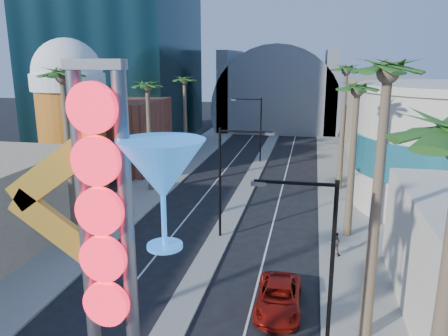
% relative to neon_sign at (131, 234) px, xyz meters
% --- Properties ---
extents(sidewalk_west, '(5.00, 100.00, 0.15)m').
position_rel_neon_sign_xyz_m(sidewalk_west, '(-10.32, 32.04, -7.23)').
color(sidewalk_west, gray).
rests_on(sidewalk_west, ground).
extents(sidewalk_east, '(5.00, 100.00, 0.15)m').
position_rel_neon_sign_xyz_m(sidewalk_east, '(8.68, 32.04, -7.23)').
color(sidewalk_east, gray).
rests_on(sidewalk_east, ground).
extents(median, '(1.60, 84.00, 0.15)m').
position_rel_neon_sign_xyz_m(median, '(-0.82, 35.04, -7.23)').
color(median, gray).
rests_on(median, ground).
extents(brick_filler_west, '(10.00, 10.00, 8.00)m').
position_rel_neon_sign_xyz_m(brick_filler_west, '(-16.82, 35.04, -3.31)').
color(brick_filler_west, brown).
rests_on(brick_filler_west, ground).
extents(filler_east, '(10.00, 20.00, 10.00)m').
position_rel_neon_sign_xyz_m(filler_east, '(15.18, 45.04, -2.31)').
color(filler_east, tan).
rests_on(filler_east, ground).
extents(beer_mug, '(7.00, 7.00, 14.50)m').
position_rel_neon_sign_xyz_m(beer_mug, '(-17.82, 27.04, 0.54)').
color(beer_mug, '#BA6018').
rests_on(beer_mug, ground).
extents(canopy, '(22.00, 16.00, 22.00)m').
position_rel_neon_sign_xyz_m(canopy, '(-0.82, 69.04, -3.00)').
color(canopy, slate).
rests_on(canopy, ground).
extents(neon_sign, '(6.53, 2.60, 12.55)m').
position_rel_neon_sign_xyz_m(neon_sign, '(0.00, 0.00, 0.00)').
color(neon_sign, gray).
rests_on(neon_sign, ground).
extents(streetlight_0, '(3.79, 0.25, 8.00)m').
position_rel_neon_sign_xyz_m(streetlight_0, '(-0.27, 17.04, -2.43)').
color(streetlight_0, black).
rests_on(streetlight_0, ground).
extents(streetlight_1, '(3.79, 0.25, 8.00)m').
position_rel_neon_sign_xyz_m(streetlight_1, '(-1.36, 41.04, -2.43)').
color(streetlight_1, black).
rests_on(streetlight_1, ground).
extents(streetlight_2, '(3.45, 0.25, 8.00)m').
position_rel_neon_sign_xyz_m(streetlight_2, '(5.91, 5.04, -2.47)').
color(streetlight_2, black).
rests_on(streetlight_2, ground).
extents(palm_1, '(2.40, 2.40, 12.70)m').
position_rel_neon_sign_xyz_m(palm_1, '(-9.82, 13.04, 3.52)').
color(palm_1, brown).
rests_on(palm_1, ground).
extents(palm_2, '(2.40, 2.40, 11.20)m').
position_rel_neon_sign_xyz_m(palm_2, '(-9.82, 27.04, 2.17)').
color(palm_2, brown).
rests_on(palm_2, ground).
extents(palm_3, '(2.40, 2.40, 11.20)m').
position_rel_neon_sign_xyz_m(palm_3, '(-9.82, 39.04, 2.17)').
color(palm_3, brown).
rests_on(palm_3, ground).
extents(palm_5, '(2.40, 2.40, 13.20)m').
position_rel_neon_sign_xyz_m(palm_5, '(8.18, 7.04, 3.96)').
color(palm_5, brown).
rests_on(palm_5, ground).
extents(palm_6, '(2.40, 2.40, 11.70)m').
position_rel_neon_sign_xyz_m(palm_6, '(8.18, 19.04, 2.62)').
color(palm_6, brown).
rests_on(palm_6, ground).
extents(palm_7, '(2.40, 2.40, 12.70)m').
position_rel_neon_sign_xyz_m(palm_7, '(8.18, 31.04, 3.52)').
color(palm_7, brown).
rests_on(palm_7, ground).
extents(red_pickup, '(2.35, 4.94, 1.36)m').
position_rel_neon_sign_xyz_m(red_pickup, '(4.06, 8.50, -6.63)').
color(red_pickup, maroon).
rests_on(red_pickup, ground).
extents(pedestrian_b, '(0.83, 0.68, 1.57)m').
position_rel_neon_sign_xyz_m(pedestrian_b, '(7.14, 15.39, -6.37)').
color(pedestrian_b, gray).
rests_on(pedestrian_b, sidewalk_east).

